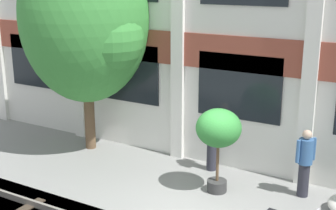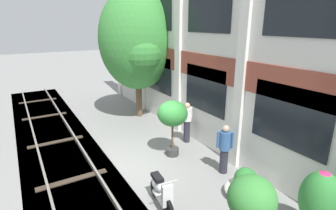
{
  "view_description": "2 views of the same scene",
  "coord_description": "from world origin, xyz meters",
  "px_view_note": "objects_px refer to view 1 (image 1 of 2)",
  "views": [
    {
      "loc": [
        4.24,
        -8.21,
        5.08
      ],
      "look_at": [
        -1.18,
        1.16,
        2.0
      ],
      "focal_mm": 50.0,
      "sensor_mm": 36.0,
      "label": 1
    },
    {
      "loc": [
        7.45,
        -3.31,
        4.63
      ],
      "look_at": [
        0.46,
        0.88,
        2.07
      ],
      "focal_mm": 28.0,
      "sensor_mm": 36.0,
      "label": 2
    }
  ],
  "objects_px": {
    "potted_plant_terracotta_small": "(219,131)",
    "resident_near_plants": "(305,161)",
    "broadleaf_tree": "(85,21)",
    "resident_by_doorway": "(212,138)"
  },
  "relations": [
    {
      "from": "resident_by_doorway",
      "to": "resident_near_plants",
      "type": "distance_m",
      "value": 2.52
    },
    {
      "from": "resident_near_plants",
      "to": "potted_plant_terracotta_small",
      "type": "bearing_deg",
      "value": -118.07
    },
    {
      "from": "resident_near_plants",
      "to": "broadleaf_tree",
      "type": "bearing_deg",
      "value": -141.05
    },
    {
      "from": "broadleaf_tree",
      "to": "potted_plant_terracotta_small",
      "type": "bearing_deg",
      "value": -9.72
    },
    {
      "from": "broadleaf_tree",
      "to": "potted_plant_terracotta_small",
      "type": "relative_size",
      "value": 3.05
    },
    {
      "from": "potted_plant_terracotta_small",
      "to": "resident_near_plants",
      "type": "xyz_separation_m",
      "value": [
        1.85,
        0.79,
        -0.64
      ]
    },
    {
      "from": "potted_plant_terracotta_small",
      "to": "resident_by_doorway",
      "type": "height_order",
      "value": "potted_plant_terracotta_small"
    },
    {
      "from": "broadleaf_tree",
      "to": "resident_near_plants",
      "type": "distance_m",
      "value": 6.95
    },
    {
      "from": "potted_plant_terracotta_small",
      "to": "resident_by_doorway",
      "type": "relative_size",
      "value": 1.24
    },
    {
      "from": "broadleaf_tree",
      "to": "resident_near_plants",
      "type": "xyz_separation_m",
      "value": [
        6.33,
        0.02,
        -2.89
      ]
    }
  ]
}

